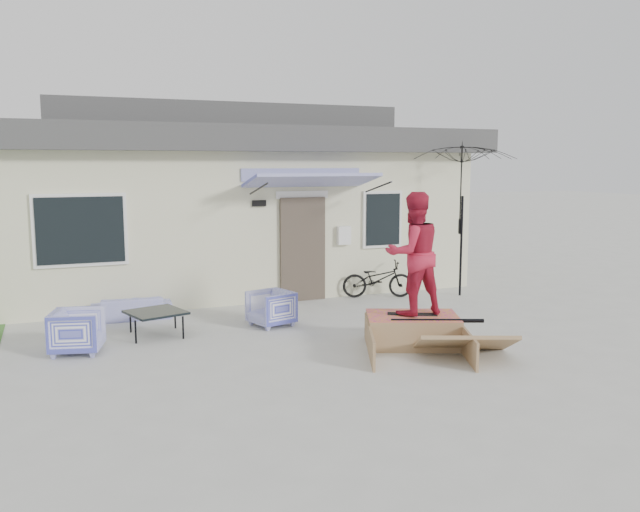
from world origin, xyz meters
name	(u,v)px	position (x,y,z in m)	size (l,w,h in m)	color
ground	(349,369)	(0.00, 0.00, 0.00)	(90.00, 90.00, 0.00)	#B1B2AA
house	(213,198)	(0.00, 7.99, 1.94)	(10.80, 8.49, 4.10)	beige
loveseat	(132,304)	(-2.41, 4.11, 0.27)	(1.39, 0.41, 0.54)	#373DB3
armchair_left	(77,329)	(-3.39, 2.19, 0.36)	(0.70, 0.65, 0.72)	#373DB3
armchair_right	(271,307)	(-0.25, 2.68, 0.34)	(0.66, 0.61, 0.68)	#373DB3
coffee_table	(156,323)	(-2.18, 2.76, 0.20)	(0.82, 0.82, 0.40)	black
bicycle	(378,275)	(2.55, 4.17, 0.47)	(0.51, 1.46, 0.94)	black
patio_umbrella	(462,213)	(4.27, 3.70, 1.75)	(2.46, 2.33, 2.20)	black
skate_ramp	(412,330)	(1.40, 0.72, 0.23)	(1.38, 1.84, 0.46)	#8F6E49
skateboard	(412,313)	(1.41, 0.76, 0.48)	(0.76, 0.19, 0.05)	black
skater	(413,252)	(1.41, 0.76, 1.44)	(0.92, 0.71, 1.87)	#B71E37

